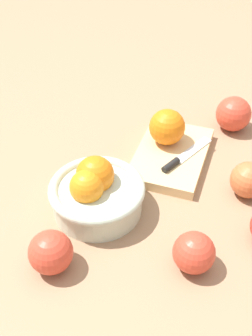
# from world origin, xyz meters

# --- Properties ---
(ground_plane) EXTENTS (2.40, 2.40, 0.00)m
(ground_plane) POSITION_xyz_m (0.00, 0.00, 0.00)
(ground_plane) COLOR #997556
(bowl) EXTENTS (0.18, 0.18, 0.11)m
(bowl) POSITION_xyz_m (-0.10, 0.15, 0.04)
(bowl) COLOR beige
(bowl) RESTS_ON ground_plane
(cutting_board) EXTENTS (0.23, 0.16, 0.02)m
(cutting_board) POSITION_xyz_m (0.08, 0.03, 0.01)
(cutting_board) COLOR #DBB77F
(cutting_board) RESTS_ON ground_plane
(orange_on_board) EXTENTS (0.08, 0.08, 0.08)m
(orange_on_board) POSITION_xyz_m (0.11, 0.05, 0.06)
(orange_on_board) COLOR orange
(orange_on_board) RESTS_ON cutting_board
(knife) EXTENTS (0.14, 0.09, 0.01)m
(knife) POSITION_xyz_m (0.06, 0.01, 0.03)
(knife) COLOR silver
(knife) RESTS_ON cutting_board
(apple_front_center) EXTENTS (0.07, 0.07, 0.07)m
(apple_front_center) POSITION_xyz_m (0.01, -0.13, 0.04)
(apple_front_center) COLOR #CC6638
(apple_front_center) RESTS_ON ground_plane
(apple_front_right) EXTENTS (0.08, 0.08, 0.08)m
(apple_front_right) POSITION_xyz_m (0.23, -0.09, 0.04)
(apple_front_right) COLOR #D6422D
(apple_front_right) RESTS_ON ground_plane
(apple_front_left_2) EXTENTS (0.07, 0.07, 0.07)m
(apple_front_left_2) POSITION_xyz_m (-0.19, -0.05, 0.04)
(apple_front_left_2) COLOR #D6422D
(apple_front_left_2) RESTS_ON ground_plane
(apple_back_left) EXTENTS (0.08, 0.08, 0.08)m
(apple_back_left) POSITION_xyz_m (-0.25, 0.18, 0.04)
(apple_back_left) COLOR #D6422D
(apple_back_left) RESTS_ON ground_plane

